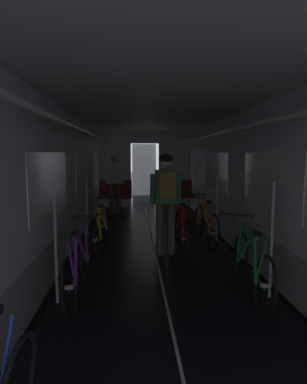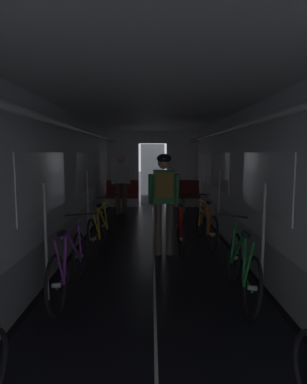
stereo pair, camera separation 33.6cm
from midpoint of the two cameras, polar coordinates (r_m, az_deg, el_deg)
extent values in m
cube|color=black|center=(5.37, -16.65, -12.48)|extent=(0.08, 11.50, 0.01)
cube|color=black|center=(5.48, 14.18, -12.02)|extent=(0.08, 11.50, 0.01)
cube|color=beige|center=(5.24, -1.06, -12.70)|extent=(0.03, 11.27, 0.00)
cube|color=#9EA0A5|center=(5.31, -17.82, -9.40)|extent=(0.12, 11.50, 0.60)
cube|color=silver|center=(5.11, -18.31, 3.93)|extent=(0.12, 11.50, 1.85)
cube|color=white|center=(4.55, -19.28, 1.38)|extent=(0.02, 1.90, 0.80)
cube|color=white|center=(7.35, -13.21, 3.45)|extent=(0.02, 1.90, 0.80)
cube|color=white|center=(10.20, -10.49, 4.37)|extent=(0.02, 1.90, 0.80)
cube|color=yellow|center=(4.63, -19.01, 1.48)|extent=(0.01, 0.20, 0.28)
cylinder|color=white|center=(5.04, -14.75, 10.55)|extent=(0.07, 11.04, 0.07)
cylinder|color=#B7BABF|center=(4.07, -18.73, -8.50)|extent=(0.04, 0.04, 1.40)
cylinder|color=#B7BABF|center=(6.56, -12.79, -2.62)|extent=(0.04, 0.04, 1.40)
cube|color=#9EA0A5|center=(5.42, 15.29, -8.97)|extent=(0.12, 11.50, 0.60)
cube|color=silver|center=(5.23, 15.71, 4.07)|extent=(0.12, 11.50, 1.85)
cube|color=white|center=(4.68, 17.19, 1.60)|extent=(0.02, 1.90, 0.80)
cube|color=white|center=(7.43, 9.37, 3.57)|extent=(0.02, 1.90, 0.80)
cube|color=white|center=(10.25, 5.80, 4.46)|extent=(0.02, 1.90, 0.80)
cube|color=yellow|center=(5.46, 14.13, 2.38)|extent=(0.01, 0.20, 0.28)
cylinder|color=white|center=(5.14, 12.27, 10.54)|extent=(0.07, 11.04, 0.07)
cylinder|color=#B7BABF|center=(4.20, 17.41, -7.99)|extent=(0.04, 0.04, 1.40)
cylinder|color=#B7BABF|center=(6.64, 9.42, -2.43)|extent=(0.04, 0.04, 1.40)
cube|color=silver|center=(10.79, -7.45, 3.88)|extent=(1.00, 0.12, 2.45)
cube|color=silver|center=(10.82, 2.66, 3.93)|extent=(1.00, 0.12, 2.45)
cube|color=silver|center=(10.76, -2.42, 9.38)|extent=(0.90, 0.12, 0.40)
cube|color=#4C4F54|center=(11.47, -2.45, 3.09)|extent=(0.81, 0.04, 2.05)
cube|color=silver|center=(5.00, -1.13, 15.53)|extent=(3.14, 11.62, 0.12)
cylinder|color=gray|center=(9.83, -7.50, -2.28)|extent=(0.12, 0.12, 0.44)
cube|color=maroon|center=(9.79, -7.52, -0.72)|extent=(0.96, 0.44, 0.10)
cube|color=maroon|center=(9.95, -7.47, 0.85)|extent=(0.96, 0.08, 0.40)
torus|color=gray|center=(10.00, -9.93, 1.98)|extent=(0.14, 0.14, 0.02)
cylinder|color=gray|center=(9.87, 2.99, -2.20)|extent=(0.12, 0.12, 0.44)
cube|color=maroon|center=(9.83, 3.00, -0.65)|extent=(0.96, 0.44, 0.10)
cube|color=maroon|center=(9.99, 2.89, 0.92)|extent=(0.96, 0.08, 0.40)
torus|color=gray|center=(9.96, 0.42, 2.06)|extent=(0.14, 0.14, 0.02)
torus|color=black|center=(3.79, -16.81, -15.40)|extent=(0.10, 0.67, 0.67)
cylinder|color=#B2B2B7|center=(3.79, -16.81, -15.40)|extent=(0.09, 0.05, 0.06)
torus|color=black|center=(4.72, -13.61, -10.84)|extent=(0.10, 0.67, 0.67)
cylinder|color=#B2B2B7|center=(4.72, -13.61, -10.84)|extent=(0.09, 0.05, 0.06)
cylinder|color=purple|center=(4.36, -14.33, -9.32)|extent=(0.09, 0.54, 0.56)
cylinder|color=purple|center=(3.98, -15.60, -10.92)|extent=(0.07, 0.34, 0.55)
cylinder|color=purple|center=(4.15, -14.65, -6.39)|extent=(0.06, 0.82, 0.04)
cylinder|color=purple|center=(3.77, -16.41, -11.61)|extent=(0.06, 0.16, 0.49)
cylinder|color=purple|center=(4.00, -15.97, -14.52)|extent=(0.03, 0.45, 0.07)
cylinder|color=purple|center=(4.62, -13.56, -8.09)|extent=(0.06, 0.09, 0.49)
cylinder|color=black|center=(4.21, -15.23, -13.72)|extent=(0.03, 0.17, 0.17)
ellipsoid|color=black|center=(3.72, -16.06, -6.97)|extent=(0.10, 0.24, 0.07)
cylinder|color=black|center=(4.57, -13.34, -3.88)|extent=(0.44, 0.04, 0.05)
cylinder|color=#2342B7|center=(2.33, -28.27, -24.18)|extent=(0.08, 0.16, 0.49)
torus|color=black|center=(5.97, 8.61, -7.04)|extent=(0.13, 0.67, 0.67)
cylinder|color=#B2B2B7|center=(5.97, 8.61, -7.04)|extent=(0.10, 0.06, 0.06)
torus|color=black|center=(6.93, 6.35, -5.08)|extent=(0.13, 0.67, 0.67)
cylinder|color=#B2B2B7|center=(6.93, 6.35, -5.08)|extent=(0.10, 0.06, 0.06)
cylinder|color=orange|center=(6.58, 6.84, -3.76)|extent=(0.12, 0.54, 0.56)
cylinder|color=orange|center=(6.19, 7.74, -4.44)|extent=(0.07, 0.35, 0.55)
cylinder|color=orange|center=(6.39, 7.01, -1.69)|extent=(0.09, 0.82, 0.04)
cylinder|color=orange|center=(5.98, 8.28, -4.64)|extent=(0.07, 0.16, 0.49)
cylinder|color=orange|center=(6.18, 8.06, -6.75)|extent=(0.05, 0.45, 0.07)
cylinder|color=orange|center=(6.85, 6.27, -3.15)|extent=(0.07, 0.09, 0.49)
cylinder|color=black|center=(6.40, 7.56, -6.49)|extent=(0.04, 0.17, 0.17)
ellipsoid|color=black|center=(5.97, 7.96, -1.71)|extent=(0.11, 0.25, 0.07)
cylinder|color=black|center=(6.82, 6.02, -0.31)|extent=(0.44, 0.05, 0.06)
torus|color=black|center=(5.62, -11.66, -8.00)|extent=(0.16, 0.67, 0.67)
cylinder|color=#B2B2B7|center=(5.62, -11.66, -8.00)|extent=(0.10, 0.05, 0.06)
torus|color=black|center=(6.60, -10.10, -5.77)|extent=(0.16, 0.67, 0.67)
cylinder|color=#B2B2B7|center=(6.60, -10.10, -5.77)|extent=(0.10, 0.05, 0.06)
cylinder|color=yellow|center=(6.24, -10.26, -4.44)|extent=(0.14, 0.54, 0.56)
cylinder|color=yellow|center=(5.84, -10.87, -5.21)|extent=(0.11, 0.34, 0.55)
cylinder|color=yellow|center=(6.04, -10.15, -2.29)|extent=(0.07, 0.82, 0.04)
cylinder|color=yellow|center=(5.62, -11.21, -5.46)|extent=(0.10, 0.16, 0.49)
cylinder|color=yellow|center=(5.84, -11.30, -7.65)|extent=(0.04, 0.45, 0.07)
cylinder|color=yellow|center=(6.51, -9.86, -3.77)|extent=(0.10, 0.09, 0.49)
cylinder|color=black|center=(6.06, -10.96, -7.33)|extent=(0.04, 0.17, 0.17)
ellipsoid|color=black|center=(5.61, -10.72, -2.37)|extent=(0.11, 0.24, 0.07)
cylinder|color=black|center=(6.47, -9.42, -0.80)|extent=(0.44, 0.04, 0.09)
torus|color=black|center=(3.82, 16.06, -15.19)|extent=(0.15, 0.68, 0.67)
cylinder|color=#B2B2B7|center=(3.82, 16.06, -15.19)|extent=(0.10, 0.06, 0.06)
torus|color=black|center=(4.75, 12.67, -10.71)|extent=(0.15, 0.68, 0.67)
cylinder|color=#B2B2B7|center=(4.75, 12.67, -10.71)|extent=(0.10, 0.06, 0.06)
cylinder|color=#1E8438|center=(4.39, 13.32, -9.20)|extent=(0.07, 0.54, 0.56)
cylinder|color=#1E8438|center=(4.01, 14.66, -10.78)|extent=(0.11, 0.34, 0.55)
cylinder|color=#1E8438|center=(4.18, 13.51, -6.31)|extent=(0.09, 0.82, 0.04)
cylinder|color=#1E8438|center=(3.80, 15.50, -11.45)|extent=(0.07, 0.17, 0.49)
cylinder|color=#1E8438|center=(4.03, 15.19, -14.32)|extent=(0.06, 0.45, 0.07)
cylinder|color=#1E8438|center=(4.65, 12.50, -7.99)|extent=(0.09, 0.09, 0.49)
cylinder|color=black|center=(4.24, 14.41, -13.54)|extent=(0.04, 0.17, 0.17)
ellipsoid|color=black|center=(3.75, 14.95, -6.88)|extent=(0.11, 0.25, 0.07)
cylinder|color=black|center=(4.59, 12.10, -3.83)|extent=(0.44, 0.05, 0.07)
cylinder|color=brown|center=(5.73, -0.61, -6.33)|extent=(0.13, 0.13, 0.90)
cylinder|color=brown|center=(5.75, 1.39, -6.30)|extent=(0.13, 0.13, 0.90)
cube|color=#337F47|center=(5.62, 0.40, 0.95)|extent=(0.36, 0.22, 0.56)
cylinder|color=#337F47|center=(5.63, -1.85, 0.45)|extent=(0.09, 0.20, 0.53)
cylinder|color=#337F47|center=(5.66, 2.60, 0.48)|extent=(0.09, 0.20, 0.53)
sphere|color=beige|center=(5.59, 0.40, 5.03)|extent=(0.21, 0.21, 0.21)
ellipsoid|color=black|center=(5.59, 0.40, 5.75)|extent=(0.24, 0.28, 0.16)
cube|color=olive|center=(5.45, 0.53, 1.19)|extent=(0.28, 0.16, 0.40)
torus|color=black|center=(5.54, 3.63, -8.03)|extent=(0.08, 0.67, 0.67)
cylinder|color=#B2B2B7|center=(5.54, 3.63, -8.03)|extent=(0.09, 0.05, 0.05)
torus|color=black|center=(6.53, 2.75, -5.76)|extent=(0.08, 0.67, 0.67)
cylinder|color=#B2B2B7|center=(6.53, 2.75, -5.76)|extent=(0.09, 0.05, 0.05)
cylinder|color=red|center=(6.18, 2.92, -4.40)|extent=(0.05, 0.54, 0.56)
cylinder|color=red|center=(5.78, 3.27, -5.18)|extent=(0.07, 0.34, 0.55)
cylinder|color=red|center=(5.98, 2.96, -2.20)|extent=(0.06, 0.82, 0.04)
cylinder|color=red|center=(5.55, 3.48, -5.43)|extent=(0.04, 0.16, 0.49)
cylinder|color=red|center=(5.76, 3.42, -7.68)|extent=(0.04, 0.45, 0.07)
cylinder|color=red|center=(6.45, 2.70, -3.72)|extent=(0.05, 0.09, 0.49)
cylinder|color=black|center=(5.99, 3.22, -7.36)|extent=(0.02, 0.17, 0.17)
ellipsoid|color=black|center=(5.55, 3.32, -2.27)|extent=(0.10, 0.24, 0.06)
cylinder|color=black|center=(6.42, 2.58, -0.68)|extent=(0.44, 0.04, 0.04)
cylinder|color=brown|center=(9.49, -7.04, -1.19)|extent=(0.13, 0.13, 0.90)
cylinder|color=brown|center=(9.51, -8.24, -1.20)|extent=(0.13, 0.13, 0.90)
cube|color=silver|center=(9.43, -7.71, 3.21)|extent=(0.36, 0.22, 0.56)
cylinder|color=silver|center=(9.40, -6.38, 2.91)|extent=(0.09, 0.20, 0.53)
cylinder|color=silver|center=(9.43, -9.05, 2.88)|extent=(0.09, 0.20, 0.53)
sphere|color=beige|center=(9.41, -7.75, 5.64)|extent=(0.21, 0.21, 0.21)
camera|label=1|loc=(0.17, -91.56, -0.18)|focal=31.14mm
camera|label=2|loc=(0.17, 88.44, 0.18)|focal=31.14mm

